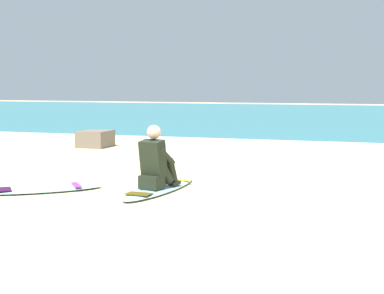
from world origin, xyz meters
TOP-DOWN VIEW (x-y plane):
  - ground_plane at (0.00, 0.00)m, footprint 80.00×80.00m
  - sea at (0.00, 20.64)m, footprint 80.00×28.00m
  - breaking_foam at (0.00, 6.94)m, footprint 80.00×0.90m
  - surfboard_main at (-0.24, -0.00)m, footprint 0.70×2.24m
  - surfer_seated at (-0.24, -0.17)m, footprint 0.47×0.75m
  - surfboard_spare_near at (-1.90, -0.65)m, footprint 1.74×1.55m
  - shoreline_rock at (-4.06, 5.19)m, footprint 0.75×0.83m

SIDE VIEW (x-z plane):
  - ground_plane at x=0.00m, z-range 0.00..0.00m
  - surfboard_main at x=-0.24m, z-range 0.00..0.07m
  - surfboard_spare_near at x=-1.90m, z-range 0.00..0.07m
  - sea at x=0.00m, z-range 0.00..0.10m
  - breaking_foam at x=0.00m, z-range 0.00..0.11m
  - shoreline_rock at x=-4.06m, z-range 0.00..0.43m
  - surfer_seated at x=-0.24m, z-range -0.04..0.91m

